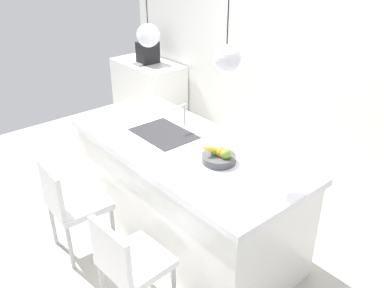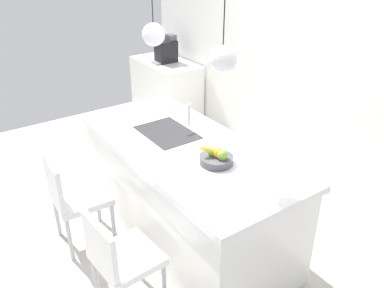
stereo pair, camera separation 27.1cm
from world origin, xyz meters
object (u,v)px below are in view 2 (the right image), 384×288
fruit_bowl (217,158)px  coffee_machine (166,51)px  chair_near (73,195)px  chair_middle (119,257)px

fruit_bowl → coffee_machine: coffee_machine is taller
coffee_machine → fruit_bowl: bearing=-24.5°
coffee_machine → chair_near: size_ratio=0.43×
coffee_machine → chair_near: (1.91, -2.14, -0.53)m
coffee_machine → chair_middle: bearing=-37.4°
chair_near → chair_middle: 0.88m
coffee_machine → chair_near: 2.92m
fruit_bowl → coffee_machine: size_ratio=0.69×
fruit_bowl → chair_near: 1.32m
coffee_machine → chair_middle: 3.56m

